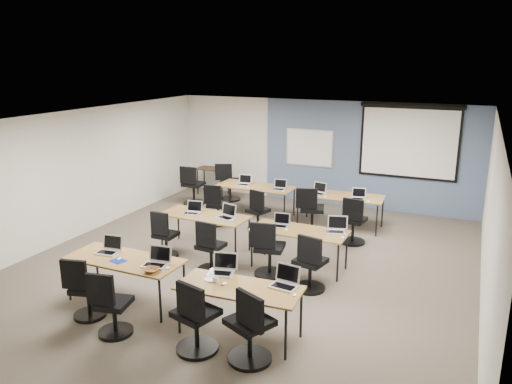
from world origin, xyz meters
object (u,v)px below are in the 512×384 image
at_px(training_table_mid_right, 299,233).
at_px(laptop_3, 285,281).
at_px(laptop_8, 244,182).
at_px(spare_chair_b, 192,188).
at_px(task_chair_1, 111,309).
at_px(laptop_9, 279,187).
at_px(whiteboard, 309,148).
at_px(task_chair_2, 195,322).
at_px(projector_screen, 409,138).
at_px(training_table_front_right, 239,290).
at_px(task_chair_8, 217,208).
at_px(spare_chair_a, 229,185).
at_px(laptop_1, 157,260).
at_px(laptop_11, 358,196).
at_px(training_table_front_left, 125,261).
at_px(task_chair_9, 258,214).
at_px(laptop_6, 280,223).
at_px(task_chair_10, 311,214).
at_px(training_table_back_right, 340,197).
at_px(task_chair_11, 353,225).
at_px(laptop_5, 227,215).
at_px(utility_table, 213,172).
at_px(task_chair_5, 210,251).
at_px(training_table_back_left, 256,188).
at_px(laptop_0, 109,248).
at_px(laptop_10, 319,191).
at_px(task_chair_7, 310,267).
at_px(task_chair_3, 250,332).
at_px(task_chair_0, 85,293).
at_px(task_chair_4, 164,238).
at_px(task_chair_6, 268,253).
at_px(training_table_mid_left, 205,217).
at_px(laptop_2, 223,268).

xyz_separation_m(training_table_mid_right, laptop_3, (0.57, -2.23, 0.11)).
relative_size(laptop_8, spare_chair_b, 0.30).
height_order(task_chair_1, laptop_9, task_chair_1).
relative_size(whiteboard, task_chair_2, 1.23).
bearing_deg(projector_screen, training_table_front_right, -100.53).
xyz_separation_m(task_chair_8, spare_chair_a, (-0.69, 1.94, 0.03)).
distance_m(laptop_1, laptop_11, 5.20).
height_order(training_table_front_left, task_chair_9, task_chair_9).
relative_size(laptop_6, laptop_11, 1.00).
bearing_deg(task_chair_10, training_table_back_right, 40.03).
bearing_deg(task_chair_11, laptop_5, -137.28).
bearing_deg(utility_table, laptop_6, -47.83).
bearing_deg(training_table_back_right, utility_table, 158.97).
height_order(training_table_front_left, laptop_1, laptop_1).
relative_size(training_table_back_right, laptop_3, 5.30).
height_order(task_chair_1, task_chair_5, task_chair_5).
distance_m(laptop_5, spare_chair_b, 3.56).
distance_m(whiteboard, projector_screen, 2.54).
xyz_separation_m(training_table_back_right, laptop_1, (-1.52, -4.94, 0.11)).
distance_m(training_table_back_left, laptop_0, 4.86).
distance_m(projector_screen, laptop_6, 4.62).
relative_size(training_table_front_right, laptop_10, 5.25).
bearing_deg(laptop_1, laptop_3, -5.36).
xyz_separation_m(whiteboard, projector_screen, (2.50, -0.02, 0.44)).
xyz_separation_m(laptop_5, task_chair_7, (2.00, -0.93, -0.38)).
distance_m(task_chair_3, spare_chair_b, 7.23).
bearing_deg(spare_chair_a, laptop_0, -103.54).
xyz_separation_m(task_chair_0, task_chair_7, (2.74, 2.20, 0.02)).
xyz_separation_m(task_chair_2, task_chair_10, (-0.07, 5.03, 0.00)).
relative_size(task_chair_7, spare_chair_a, 0.97).
distance_m(laptop_0, task_chair_11, 4.92).
relative_size(whiteboard, laptop_10, 3.94).
distance_m(training_table_front_left, laptop_9, 4.94).
bearing_deg(task_chair_4, task_chair_6, 0.63).
bearing_deg(training_table_mid_right, projector_screen, 73.77).
height_order(task_chair_4, spare_chair_a, spare_chair_a).
height_order(laptop_0, laptop_11, laptop_0).
distance_m(training_table_front_left, training_table_back_right, 5.39).
bearing_deg(laptop_6, laptop_3, -74.94).
bearing_deg(task_chair_3, spare_chair_b, 151.66).
distance_m(task_chair_10, spare_chair_a, 3.23).
height_order(training_table_front_left, laptop_6, laptop_6).
bearing_deg(task_chair_2, laptop_1, 160.21).
xyz_separation_m(whiteboard, task_chair_1, (-0.37, -7.50, -1.05)).
distance_m(task_chair_4, laptop_10, 3.80).
bearing_deg(training_table_mid_left, task_chair_3, -49.36).
xyz_separation_m(laptop_2, task_chair_8, (-2.12, 3.72, -0.40)).
bearing_deg(training_table_front_right, task_chair_7, 71.52).
xyz_separation_m(training_table_back_left, task_chair_1, (0.43, -5.85, -0.29)).
bearing_deg(training_table_back_right, task_chair_10, -127.29).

